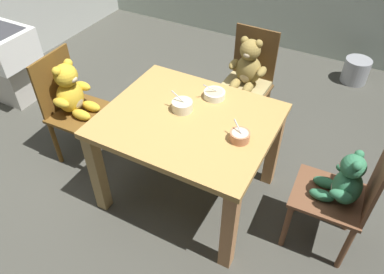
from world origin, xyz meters
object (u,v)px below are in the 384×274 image
(porridge_bowl_cream_center, at_px, (182,106))
(sink_basin, at_px, (3,56))
(metal_pail, at_px, (356,71))
(teddy_chair_near_left, at_px, (72,97))
(dining_table, at_px, (188,133))
(porridge_bowl_white_far_center, at_px, (214,94))
(porridge_bowl_terracotta_near_right, at_px, (240,136))
(teddy_chair_far_center, at_px, (247,74))
(teddy_chair_near_right, at_px, (343,188))

(porridge_bowl_cream_center, height_order, sink_basin, porridge_bowl_cream_center)
(metal_pail, bearing_deg, teddy_chair_near_left, -129.45)
(porridge_bowl_cream_center, relative_size, sink_basin, 0.20)
(dining_table, distance_m, sink_basin, 2.07)
(porridge_bowl_white_far_center, height_order, porridge_bowl_cream_center, porridge_bowl_cream_center)
(dining_table, height_order, porridge_bowl_terracotta_near_right, porridge_bowl_terracotta_near_right)
(porridge_bowl_terracotta_near_right, xyz_separation_m, porridge_bowl_cream_center, (-0.43, 0.10, 0.00))
(teddy_chair_near_left, relative_size, porridge_bowl_white_far_center, 6.14)
(porridge_bowl_white_far_center, xyz_separation_m, metal_pail, (0.76, 1.87, -0.61))
(teddy_chair_far_center, bearing_deg, porridge_bowl_cream_center, -7.72)
(dining_table, bearing_deg, sink_basin, 172.96)
(dining_table, xyz_separation_m, porridge_bowl_white_far_center, (0.05, 0.28, 0.15))
(teddy_chair_near_right, relative_size, teddy_chair_near_left, 1.01)
(porridge_bowl_cream_center, xyz_separation_m, sink_basin, (-1.98, 0.20, -0.26))
(porridge_bowl_terracotta_near_right, bearing_deg, metal_pail, 78.42)
(porridge_bowl_cream_center, bearing_deg, metal_pail, 67.14)
(porridge_bowl_terracotta_near_right, relative_size, metal_pail, 0.45)
(teddy_chair_near_left, distance_m, porridge_bowl_terracotta_near_right, 1.35)
(dining_table, height_order, teddy_chair_far_center, teddy_chair_far_center)
(teddy_chair_far_center, relative_size, porridge_bowl_white_far_center, 6.29)
(porridge_bowl_terracotta_near_right, distance_m, metal_pail, 2.32)
(dining_table, xyz_separation_m, teddy_chair_near_right, (0.98, 0.06, -0.06))
(teddy_chair_near_left, distance_m, porridge_bowl_white_far_center, 1.08)
(porridge_bowl_terracotta_near_right, bearing_deg, porridge_bowl_white_far_center, 134.56)
(teddy_chair_far_center, relative_size, sink_basin, 1.22)
(teddy_chair_near_right, distance_m, teddy_chair_near_left, 1.96)
(dining_table, bearing_deg, teddy_chair_near_left, -178.87)
(teddy_chair_near_right, distance_m, teddy_chair_far_center, 1.24)
(teddy_chair_far_center, xyz_separation_m, metal_pail, (0.75, 1.26, -0.43))
(dining_table, distance_m, porridge_bowl_white_far_center, 0.32)
(dining_table, bearing_deg, metal_pail, 69.36)
(teddy_chair_near_left, bearing_deg, teddy_chair_far_center, 39.07)
(teddy_chair_near_right, distance_m, porridge_bowl_white_far_center, 0.98)
(dining_table, height_order, teddy_chair_near_left, teddy_chair_near_left)
(teddy_chair_far_center, height_order, porridge_bowl_terracotta_near_right, teddy_chair_far_center)
(teddy_chair_near_left, relative_size, porridge_bowl_cream_center, 6.13)
(porridge_bowl_white_far_center, bearing_deg, teddy_chair_far_center, 89.23)
(teddy_chair_near_right, distance_m, sink_basin, 3.04)
(sink_basin, bearing_deg, teddy_chair_near_left, -14.20)
(porridge_bowl_terracotta_near_right, relative_size, porridge_bowl_cream_center, 0.83)
(teddy_chair_far_center, height_order, porridge_bowl_cream_center, teddy_chair_far_center)
(sink_basin, bearing_deg, porridge_bowl_terracotta_near_right, -6.96)
(teddy_chair_near_left, height_order, porridge_bowl_cream_center, teddy_chair_near_left)
(porridge_bowl_terracotta_near_right, xyz_separation_m, metal_pail, (0.45, 2.19, -0.61))
(teddy_chair_near_left, bearing_deg, porridge_bowl_white_far_center, 13.89)
(teddy_chair_far_center, bearing_deg, teddy_chair_near_left, -47.57)
(porridge_bowl_cream_center, bearing_deg, dining_table, -37.24)
(porridge_bowl_white_far_center, bearing_deg, metal_pail, 67.89)
(porridge_bowl_white_far_center, xyz_separation_m, porridge_bowl_cream_center, (-0.12, -0.22, 0.01))
(porridge_bowl_cream_center, distance_m, sink_basin, 2.00)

